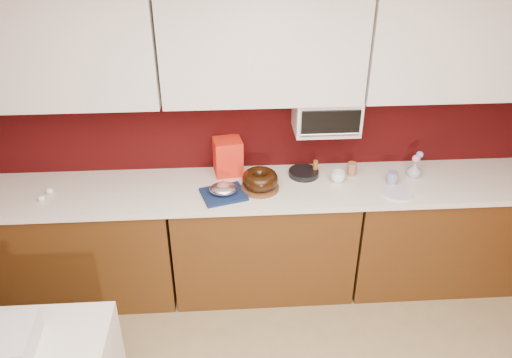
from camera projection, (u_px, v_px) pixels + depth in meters
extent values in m
cube|color=white|center=(338.00, 13.00, 1.08)|extent=(4.00, 4.50, 0.02)
cube|color=#370707|center=(261.00, 124.00, 3.65)|extent=(4.00, 0.02, 2.50)
cube|color=#4F2E0F|center=(85.00, 246.00, 3.72)|extent=(1.31, 0.58, 0.86)
cube|color=#4F2E0F|center=(263.00, 239.00, 3.80)|extent=(1.31, 0.58, 0.86)
cube|color=#4F2E0F|center=(434.00, 232.00, 3.87)|extent=(1.31, 0.58, 0.86)
cube|color=white|center=(264.00, 189.00, 3.57)|extent=(4.00, 0.62, 0.04)
cube|color=white|center=(52.00, 52.00, 3.14)|extent=(1.31, 0.33, 0.70)
cube|color=white|center=(263.00, 48.00, 3.21)|extent=(1.31, 0.33, 0.70)
cube|color=white|center=(464.00, 45.00, 3.28)|extent=(1.31, 0.33, 0.70)
cube|color=white|center=(326.00, 114.00, 3.49)|extent=(0.45, 0.30, 0.25)
cube|color=black|center=(331.00, 123.00, 3.35)|extent=(0.40, 0.02, 0.18)
cylinder|color=silver|center=(330.00, 134.00, 3.38)|extent=(0.42, 0.02, 0.02)
cylinder|color=brown|center=(260.00, 188.00, 3.52)|extent=(0.35, 0.35, 0.02)
torus|color=black|center=(260.00, 179.00, 3.49)|extent=(0.26, 0.26, 0.10)
cube|color=#132147|center=(224.00, 194.00, 3.45)|extent=(0.35, 0.32, 0.02)
ellipsoid|color=silver|center=(223.00, 189.00, 3.42)|extent=(0.20, 0.18, 0.07)
ellipsoid|color=#A8584D|center=(223.00, 186.00, 3.41)|extent=(0.11, 0.10, 0.06)
cube|color=red|center=(228.00, 157.00, 3.66)|extent=(0.23, 0.21, 0.27)
cylinder|color=black|center=(304.00, 173.00, 3.69)|extent=(0.29, 0.29, 0.04)
imported|color=white|center=(338.00, 176.00, 3.59)|extent=(0.12, 0.12, 0.10)
cylinder|color=navy|center=(392.00, 178.00, 3.58)|extent=(0.09, 0.09, 0.09)
imported|color=#A8ADBF|center=(414.00, 169.00, 3.65)|extent=(0.10, 0.10, 0.12)
sphere|color=pink|center=(416.00, 159.00, 3.61)|extent=(0.06, 0.06, 0.06)
sphere|color=#7D94C8|center=(420.00, 155.00, 3.62)|extent=(0.05, 0.05, 0.05)
cylinder|color=white|center=(398.00, 193.00, 3.47)|extent=(0.23, 0.23, 0.01)
cylinder|color=#99561B|center=(315.00, 167.00, 3.70)|extent=(0.05, 0.05, 0.11)
cylinder|color=#975F44|center=(352.00, 169.00, 3.68)|extent=(0.08, 0.08, 0.10)
ellipsoid|color=white|center=(41.00, 198.00, 3.38)|extent=(0.06, 0.05, 0.04)
ellipsoid|color=white|center=(49.00, 191.00, 3.46)|extent=(0.07, 0.06, 0.05)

